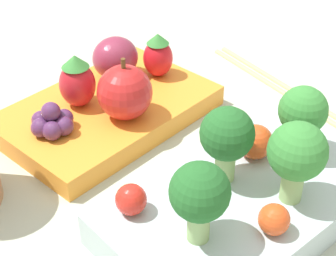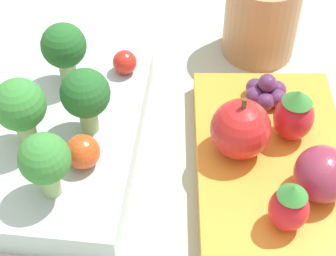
{
  "view_description": "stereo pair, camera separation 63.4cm",
  "coord_description": "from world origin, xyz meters",
  "px_view_note": "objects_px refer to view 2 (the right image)",
  "views": [
    {
      "loc": [
        0.24,
        0.29,
        0.3
      ],
      "look_at": [
        0.01,
        -0.0,
        0.04
      ],
      "focal_mm": 60.0,
      "sensor_mm": 36.0,
      "label": 1
    },
    {
      "loc": [
        -0.29,
        -0.05,
        0.37
      ],
      "look_at": [
        0.01,
        -0.0,
        0.04
      ],
      "focal_mm": 60.0,
      "sensor_mm": 36.0,
      "label": 2
    }
  ],
  "objects_px": {
    "broccoli_floret_0": "(86,95)",
    "broccoli_floret_1": "(20,107)",
    "grape_cluster": "(266,92)",
    "drinking_cup": "(262,16)",
    "cherry_tomato_0": "(83,152)",
    "strawberry_0": "(289,207)",
    "bento_box_fruit": "(271,159)",
    "broccoli_floret_3": "(45,161)",
    "cherry_tomato_2": "(125,62)",
    "plum": "(322,174)",
    "strawberry_1": "(294,115)",
    "bento_box_savoury": "(67,139)",
    "apple": "(241,129)",
    "broccoli_floret_2": "(64,48)",
    "cherry_tomato_1": "(24,102)"
  },
  "relations": [
    {
      "from": "cherry_tomato_1",
      "to": "grape_cluster",
      "type": "height_order",
      "value": "cherry_tomato_1"
    },
    {
      "from": "broccoli_floret_3",
      "to": "plum",
      "type": "bearing_deg",
      "value": -78.88
    },
    {
      "from": "broccoli_floret_3",
      "to": "cherry_tomato_1",
      "type": "relative_size",
      "value": 2.69
    },
    {
      "from": "strawberry_0",
      "to": "apple",
      "type": "bearing_deg",
      "value": 30.73
    },
    {
      "from": "cherry_tomato_0",
      "to": "strawberry_0",
      "type": "relative_size",
      "value": 0.61
    },
    {
      "from": "grape_cluster",
      "to": "drinking_cup",
      "type": "xyz_separation_m",
      "value": [
        0.09,
        0.01,
        0.01
      ]
    },
    {
      "from": "bento_box_savoury",
      "to": "broccoli_floret_2",
      "type": "relative_size",
      "value": 3.62
    },
    {
      "from": "broccoli_floret_0",
      "to": "drinking_cup",
      "type": "bearing_deg",
      "value": -39.55
    },
    {
      "from": "broccoli_floret_0",
      "to": "grape_cluster",
      "type": "bearing_deg",
      "value": -65.03
    },
    {
      "from": "cherry_tomato_0",
      "to": "cherry_tomato_2",
      "type": "relative_size",
      "value": 1.24
    },
    {
      "from": "bento_box_savoury",
      "to": "broccoli_floret_2",
      "type": "height_order",
      "value": "broccoli_floret_2"
    },
    {
      "from": "broccoli_floret_2",
      "to": "plum",
      "type": "distance_m",
      "value": 0.24
    },
    {
      "from": "broccoli_floret_0",
      "to": "broccoli_floret_3",
      "type": "distance_m",
      "value": 0.07
    },
    {
      "from": "apple",
      "to": "broccoli_floret_3",
      "type": "bearing_deg",
      "value": 117.9
    },
    {
      "from": "broccoli_floret_0",
      "to": "apple",
      "type": "distance_m",
      "value": 0.12
    },
    {
      "from": "broccoli_floret_1",
      "to": "cherry_tomato_1",
      "type": "distance_m",
      "value": 0.05
    },
    {
      "from": "bento_box_fruit",
      "to": "broccoli_floret_3",
      "type": "xyz_separation_m",
      "value": [
        -0.07,
        0.16,
        0.05
      ]
    },
    {
      "from": "cherry_tomato_2",
      "to": "plum",
      "type": "relative_size",
      "value": 0.49
    },
    {
      "from": "bento_box_savoury",
      "to": "strawberry_1",
      "type": "relative_size",
      "value": 4.3
    },
    {
      "from": "cherry_tomato_1",
      "to": "drinking_cup",
      "type": "relative_size",
      "value": 0.26
    },
    {
      "from": "broccoli_floret_2",
      "to": "cherry_tomato_1",
      "type": "xyz_separation_m",
      "value": [
        -0.04,
        0.03,
        -0.03
      ]
    },
    {
      "from": "strawberry_1",
      "to": "grape_cluster",
      "type": "bearing_deg",
      "value": 29.89
    },
    {
      "from": "drinking_cup",
      "to": "plum",
      "type": "bearing_deg",
      "value": -164.11
    },
    {
      "from": "strawberry_1",
      "to": "plum",
      "type": "relative_size",
      "value": 1.11
    },
    {
      "from": "broccoli_floret_1",
      "to": "plum",
      "type": "xyz_separation_m",
      "value": [
        -0.01,
        -0.23,
        -0.03
      ]
    },
    {
      "from": "apple",
      "to": "grape_cluster",
      "type": "relative_size",
      "value": 1.47
    },
    {
      "from": "broccoli_floret_0",
      "to": "broccoli_floret_1",
      "type": "xyz_separation_m",
      "value": [
        -0.02,
        0.05,
        0.0
      ]
    },
    {
      "from": "bento_box_fruit",
      "to": "broccoli_floret_1",
      "type": "relative_size",
      "value": 3.32
    },
    {
      "from": "strawberry_0",
      "to": "grape_cluster",
      "type": "bearing_deg",
      "value": 8.99
    },
    {
      "from": "broccoli_floret_0",
      "to": "broccoli_floret_1",
      "type": "bearing_deg",
      "value": 115.6
    },
    {
      "from": "broccoli_floret_3",
      "to": "broccoli_floret_2",
      "type": "bearing_deg",
      "value": 10.12
    },
    {
      "from": "cherry_tomato_2",
      "to": "broccoli_floret_0",
      "type": "bearing_deg",
      "value": 169.74
    },
    {
      "from": "broccoli_floret_1",
      "to": "cherry_tomato_2",
      "type": "height_order",
      "value": "broccoli_floret_1"
    },
    {
      "from": "bento_box_fruit",
      "to": "broccoli_floret_3",
      "type": "relative_size",
      "value": 3.63
    },
    {
      "from": "broccoli_floret_3",
      "to": "strawberry_0",
      "type": "height_order",
      "value": "broccoli_floret_3"
    },
    {
      "from": "grape_cluster",
      "to": "apple",
      "type": "bearing_deg",
      "value": 162.84
    },
    {
      "from": "broccoli_floret_2",
      "to": "cherry_tomato_0",
      "type": "distance_m",
      "value": 0.1
    },
    {
      "from": "broccoli_floret_1",
      "to": "cherry_tomato_0",
      "type": "xyz_separation_m",
      "value": [
        -0.01,
        -0.05,
        -0.03
      ]
    },
    {
      "from": "bento_box_savoury",
      "to": "drinking_cup",
      "type": "relative_size",
      "value": 2.61
    },
    {
      "from": "cherry_tomato_1",
      "to": "plum",
      "type": "relative_size",
      "value": 0.47
    },
    {
      "from": "broccoli_floret_1",
      "to": "broccoli_floret_2",
      "type": "height_order",
      "value": "broccoli_floret_1"
    },
    {
      "from": "strawberry_1",
      "to": "drinking_cup",
      "type": "xyz_separation_m",
      "value": [
        0.13,
        0.03,
        -0.0
      ]
    },
    {
      "from": "cherry_tomato_2",
      "to": "bento_box_savoury",
      "type": "bearing_deg",
      "value": 155.67
    },
    {
      "from": "broccoli_floret_1",
      "to": "strawberry_0",
      "type": "height_order",
      "value": "broccoli_floret_1"
    },
    {
      "from": "plum",
      "to": "grape_cluster",
      "type": "xyz_separation_m",
      "value": [
        0.09,
        0.04,
        -0.01
      ]
    },
    {
      "from": "cherry_tomato_0",
      "to": "strawberry_0",
      "type": "bearing_deg",
      "value": -99.33
    },
    {
      "from": "bento_box_savoury",
      "to": "broccoli_floret_3",
      "type": "bearing_deg",
      "value": -171.83
    },
    {
      "from": "bento_box_savoury",
      "to": "broccoli_floret_1",
      "type": "distance_m",
      "value": 0.06
    },
    {
      "from": "cherry_tomato_0",
      "to": "strawberry_1",
      "type": "xyz_separation_m",
      "value": [
        0.06,
        -0.16,
        0.0
      ]
    },
    {
      "from": "broccoli_floret_0",
      "to": "strawberry_0",
      "type": "bearing_deg",
      "value": -111.07
    }
  ]
}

